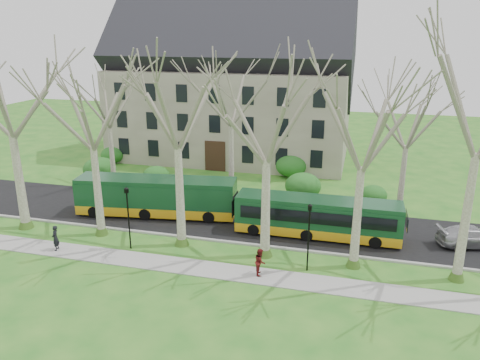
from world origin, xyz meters
name	(u,v)px	position (x,y,z in m)	size (l,w,h in m)	color
ground	(219,252)	(0.00, 0.00, 0.00)	(120.00, 120.00, 0.00)	#256A1E
sidewalk	(207,269)	(0.00, -2.50, 0.03)	(70.00, 2.00, 0.06)	gray
road	(240,221)	(0.00, 5.50, 0.03)	(80.00, 8.00, 0.06)	black
curb	(226,242)	(0.00, 1.50, 0.07)	(80.00, 0.25, 0.14)	#A5A39E
building	(231,87)	(-6.00, 24.00, 8.07)	(26.50, 12.20, 16.00)	gray
tree_row_verge	(219,150)	(0.00, 0.30, 7.00)	(49.00, 7.00, 14.00)	gray
tree_row_far	(242,130)	(-1.33, 11.00, 6.00)	(33.00, 7.00, 12.00)	gray
lamp_row	(214,222)	(0.00, -1.00, 2.57)	(36.22, 0.22, 4.30)	black
hedges	(216,173)	(-4.67, 14.00, 1.00)	(30.60, 8.60, 2.00)	#19571F
bus_lead	(157,196)	(-6.72, 4.97, 1.63)	(12.55, 2.61, 3.14)	#123F21
bus_follow	(317,217)	(6.02, 4.21, 1.51)	(11.57, 2.41, 2.89)	#123F21
sedan	(473,237)	(16.53, 5.20, 0.75)	(1.94, 4.77, 1.38)	#9E9FA3
pedestrian_a	(55,238)	(-10.66, -2.60, 0.93)	(0.63, 0.42, 1.74)	black
pedestrian_b	(260,262)	(3.31, -2.30, 0.89)	(0.81, 0.63, 1.67)	maroon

